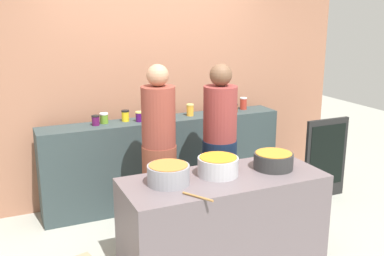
{
  "coord_description": "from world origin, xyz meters",
  "views": [
    {
      "loc": [
        -1.67,
        -3.4,
        2.13
      ],
      "look_at": [
        0.0,
        0.35,
        1.05
      ],
      "focal_mm": 42.23,
      "sensor_mm": 36.0,
      "label": 1
    }
  ],
  "objects_px": {
    "cooking_pot_right": "(273,161)",
    "cook_with_tongs": "(159,161)",
    "preserve_jar_8": "(235,108)",
    "preserve_jar_5": "(170,113)",
    "preserve_jar_1": "(104,118)",
    "preserve_jar_9": "(243,103)",
    "wooden_spoon": "(198,197)",
    "cooking_pot_left": "(168,174)",
    "preserve_jar_7": "(222,108)",
    "chalkboard_sign": "(326,158)",
    "preserve_jar_0": "(96,120)",
    "preserve_jar_3": "(139,116)",
    "cook_in_cap": "(220,153)",
    "preserve_jar_2": "(125,116)",
    "preserve_jar_6": "(190,110)",
    "preserve_jar_4": "(151,114)",
    "cooking_pot_center": "(218,166)"
  },
  "relations": [
    {
      "from": "preserve_jar_2",
      "to": "cook_in_cap",
      "type": "xyz_separation_m",
      "value": [
        0.74,
        -0.76,
        -0.29
      ]
    },
    {
      "from": "preserve_jar_3",
      "to": "cooking_pot_left",
      "type": "distance_m",
      "value": 1.36
    },
    {
      "from": "cooking_pot_left",
      "to": "cook_in_cap",
      "type": "xyz_separation_m",
      "value": [
        0.8,
        0.65,
        -0.12
      ]
    },
    {
      "from": "preserve_jar_4",
      "to": "preserve_jar_9",
      "type": "bearing_deg",
      "value": 3.57
    },
    {
      "from": "preserve_jar_0",
      "to": "preserve_jar_3",
      "type": "bearing_deg",
      "value": -3.45
    },
    {
      "from": "cook_in_cap",
      "to": "chalkboard_sign",
      "type": "relative_size",
      "value": 1.74
    },
    {
      "from": "preserve_jar_1",
      "to": "chalkboard_sign",
      "type": "bearing_deg",
      "value": -16.1
    },
    {
      "from": "preserve_jar_5",
      "to": "cook_in_cap",
      "type": "distance_m",
      "value": 0.81
    },
    {
      "from": "preserve_jar_3",
      "to": "preserve_jar_4",
      "type": "height_order",
      "value": "preserve_jar_4"
    },
    {
      "from": "preserve_jar_7",
      "to": "chalkboard_sign",
      "type": "bearing_deg",
      "value": -28.37
    },
    {
      "from": "preserve_jar_3",
      "to": "preserve_jar_7",
      "type": "distance_m",
      "value": 0.96
    },
    {
      "from": "cooking_pot_right",
      "to": "cook_with_tongs",
      "type": "height_order",
      "value": "cook_with_tongs"
    },
    {
      "from": "preserve_jar_8",
      "to": "preserve_jar_5",
      "type": "bearing_deg",
      "value": 176.12
    },
    {
      "from": "cooking_pot_right",
      "to": "preserve_jar_3",
      "type": "bearing_deg",
      "value": 119.65
    },
    {
      "from": "wooden_spoon",
      "to": "chalkboard_sign",
      "type": "relative_size",
      "value": 0.29
    },
    {
      "from": "preserve_jar_9",
      "to": "cooking_pot_right",
      "type": "height_order",
      "value": "preserve_jar_9"
    },
    {
      "from": "preserve_jar_6",
      "to": "cooking_pot_right",
      "type": "distance_m",
      "value": 1.42
    },
    {
      "from": "wooden_spoon",
      "to": "cook_with_tongs",
      "type": "height_order",
      "value": "cook_with_tongs"
    },
    {
      "from": "preserve_jar_2",
      "to": "cook_with_tongs",
      "type": "xyz_separation_m",
      "value": [
        0.1,
        -0.78,
        -0.28
      ]
    },
    {
      "from": "preserve_jar_4",
      "to": "cooking_pot_right",
      "type": "bearing_deg",
      "value": -64.81
    },
    {
      "from": "cook_with_tongs",
      "to": "preserve_jar_9",
      "type": "bearing_deg",
      "value": 29.95
    },
    {
      "from": "preserve_jar_4",
      "to": "cook_with_tongs",
      "type": "height_order",
      "value": "cook_with_tongs"
    },
    {
      "from": "cooking_pot_left",
      "to": "wooden_spoon",
      "type": "relative_size",
      "value": 1.26
    },
    {
      "from": "preserve_jar_4",
      "to": "cooking_pot_left",
      "type": "xyz_separation_m",
      "value": [
        -0.32,
        -1.34,
        -0.18
      ]
    },
    {
      "from": "cook_with_tongs",
      "to": "chalkboard_sign",
      "type": "xyz_separation_m",
      "value": [
        2.06,
        0.09,
        -0.29
      ]
    },
    {
      "from": "chalkboard_sign",
      "to": "preserve_jar_1",
      "type": "bearing_deg",
      "value": 163.9
    },
    {
      "from": "preserve_jar_5",
      "to": "chalkboard_sign",
      "type": "relative_size",
      "value": 0.11
    },
    {
      "from": "preserve_jar_6",
      "to": "cook_in_cap",
      "type": "xyz_separation_m",
      "value": [
        0.01,
        -0.71,
        -0.3
      ]
    },
    {
      "from": "cooking_pot_center",
      "to": "cooking_pot_right",
      "type": "distance_m",
      "value": 0.52
    },
    {
      "from": "preserve_jar_2",
      "to": "preserve_jar_0",
      "type": "bearing_deg",
      "value": -172.12
    },
    {
      "from": "preserve_jar_4",
      "to": "preserve_jar_5",
      "type": "bearing_deg",
      "value": 8.29
    },
    {
      "from": "preserve_jar_6",
      "to": "preserve_jar_5",
      "type": "bearing_deg",
      "value": 179.07
    },
    {
      "from": "preserve_jar_0",
      "to": "cook_with_tongs",
      "type": "distance_m",
      "value": 0.89
    },
    {
      "from": "preserve_jar_3",
      "to": "preserve_jar_2",
      "type": "bearing_deg",
      "value": 150.6
    },
    {
      "from": "preserve_jar_1",
      "to": "preserve_jar_3",
      "type": "distance_m",
      "value": 0.37
    },
    {
      "from": "cook_in_cap",
      "to": "chalkboard_sign",
      "type": "height_order",
      "value": "cook_in_cap"
    },
    {
      "from": "preserve_jar_5",
      "to": "preserve_jar_6",
      "type": "bearing_deg",
      "value": -0.93
    },
    {
      "from": "preserve_jar_1",
      "to": "preserve_jar_9",
      "type": "bearing_deg",
      "value": -0.01
    },
    {
      "from": "preserve_jar_7",
      "to": "cooking_pot_left",
      "type": "distance_m",
      "value": 1.74
    },
    {
      "from": "chalkboard_sign",
      "to": "preserve_jar_0",
      "type": "bearing_deg",
      "value": 165.51
    },
    {
      "from": "preserve_jar_0",
      "to": "cooking_pot_left",
      "type": "relative_size",
      "value": 0.31
    },
    {
      "from": "preserve_jar_1",
      "to": "preserve_jar_5",
      "type": "relative_size",
      "value": 1.07
    },
    {
      "from": "preserve_jar_7",
      "to": "preserve_jar_8",
      "type": "xyz_separation_m",
      "value": [
        0.18,
        0.02,
        -0.03
      ]
    },
    {
      "from": "cook_with_tongs",
      "to": "preserve_jar_3",
      "type": "bearing_deg",
      "value": 87.24
    },
    {
      "from": "cooking_pot_left",
      "to": "cook_with_tongs",
      "type": "relative_size",
      "value": 0.2
    },
    {
      "from": "preserve_jar_3",
      "to": "cooking_pot_right",
      "type": "relative_size",
      "value": 0.32
    },
    {
      "from": "chalkboard_sign",
      "to": "cooking_pot_right",
      "type": "bearing_deg",
      "value": -148.64
    },
    {
      "from": "wooden_spoon",
      "to": "cooking_pot_left",
      "type": "bearing_deg",
      "value": 105.68
    },
    {
      "from": "cooking_pot_left",
      "to": "cook_in_cap",
      "type": "height_order",
      "value": "cook_in_cap"
    },
    {
      "from": "preserve_jar_2",
      "to": "cooking_pot_left",
      "type": "relative_size",
      "value": 0.35
    }
  ]
}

